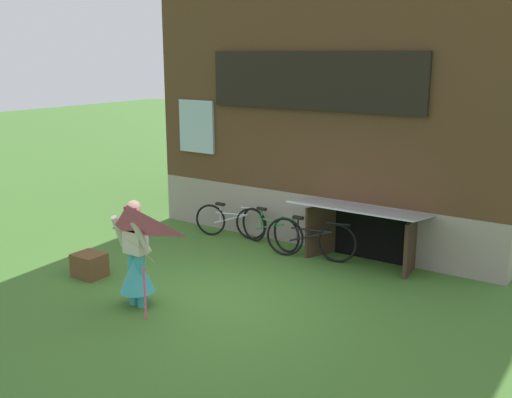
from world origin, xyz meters
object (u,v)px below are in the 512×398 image
at_px(person, 136,262).
at_px(kite, 129,234).
at_px(bicycle_black, 310,239).
at_px(wooden_crate, 90,265).
at_px(bicycle_silver, 230,221).
at_px(bicycle_green, 270,229).

bearing_deg(person, kite, -32.31).
height_order(bicycle_black, wooden_crate, bicycle_black).
relative_size(bicycle_black, bicycle_silver, 1.12).
distance_m(kite, bicycle_green, 4.07).
bearing_deg(bicycle_black, bicycle_silver, 161.20).
xyz_separation_m(person, kite, (0.42, -0.51, 0.63)).
xyz_separation_m(bicycle_black, bicycle_green, (-1.01, 0.19, -0.02)).
bearing_deg(person, bicycle_silver, 122.11).
height_order(kite, bicycle_silver, kite).
relative_size(person, bicycle_black, 0.95).
distance_m(person, bicycle_green, 3.45).
bearing_deg(wooden_crate, kite, -24.96).
relative_size(kite, bicycle_silver, 1.08).
bearing_deg(bicycle_green, person, -77.40).
distance_m(kite, bicycle_black, 3.93).
xyz_separation_m(kite, bicycle_green, (-0.31, 3.95, -0.95)).
bearing_deg(kite, person, 129.57).
distance_m(bicycle_black, bicycle_silver, 2.00).
distance_m(person, wooden_crate, 1.63).
relative_size(person, bicycle_silver, 1.07).
bearing_deg(wooden_crate, bicycle_black, 47.38).
distance_m(bicycle_green, bicycle_silver, 0.98).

